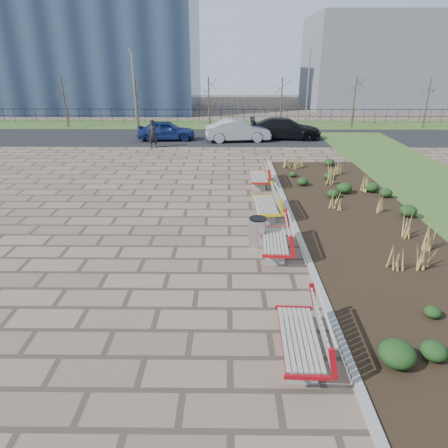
{
  "coord_description": "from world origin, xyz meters",
  "views": [
    {
      "loc": [
        1.61,
        -7.86,
        5.4
      ],
      "look_at": [
        1.5,
        3.0,
        0.9
      ],
      "focal_mm": 32.0,
      "sensor_mm": 36.0,
      "label": 1
    }
  ],
  "objects_px": {
    "bench_b": "(275,238)",
    "car_silver": "(238,131)",
    "bench_a": "(300,335)",
    "litter_bin": "(258,232)",
    "car_black": "(285,128)",
    "car_blue": "(166,130)",
    "pedestrian": "(153,134)",
    "bench_c": "(266,203)",
    "lamp_east": "(307,91)",
    "lamp_west": "(134,90)",
    "bench_d": "(258,175)"
  },
  "relations": [
    {
      "from": "bench_b",
      "to": "car_silver",
      "type": "xyz_separation_m",
      "value": [
        -0.71,
        17.52,
        0.26
      ]
    },
    {
      "from": "car_silver",
      "to": "bench_a",
      "type": "bearing_deg",
      "value": 175.06
    },
    {
      "from": "litter_bin",
      "to": "car_silver",
      "type": "bearing_deg",
      "value": 90.82
    },
    {
      "from": "car_black",
      "to": "car_blue",
      "type": "bearing_deg",
      "value": 96.84
    },
    {
      "from": "bench_a",
      "to": "pedestrian",
      "type": "relative_size",
      "value": 1.16
    },
    {
      "from": "car_black",
      "to": "bench_c",
      "type": "bearing_deg",
      "value": 172.56
    },
    {
      "from": "pedestrian",
      "to": "car_blue",
      "type": "xyz_separation_m",
      "value": [
        0.48,
        2.59,
        -0.2
      ]
    },
    {
      "from": "lamp_east",
      "to": "car_blue",
      "type": "bearing_deg",
      "value": -154.23
    },
    {
      "from": "bench_b",
      "to": "bench_a",
      "type": "bearing_deg",
      "value": -86.77
    },
    {
      "from": "litter_bin",
      "to": "lamp_east",
      "type": "bearing_deg",
      "value": 76.38
    },
    {
      "from": "bench_b",
      "to": "lamp_east",
      "type": "relative_size",
      "value": 0.35
    },
    {
      "from": "car_silver",
      "to": "lamp_west",
      "type": "relative_size",
      "value": 0.75
    },
    {
      "from": "car_blue",
      "to": "car_silver",
      "type": "distance_m",
      "value": 5.09
    },
    {
      "from": "bench_b",
      "to": "bench_c",
      "type": "height_order",
      "value": "same"
    },
    {
      "from": "bench_d",
      "to": "lamp_west",
      "type": "distance_m",
      "value": 18.73
    },
    {
      "from": "litter_bin",
      "to": "car_blue",
      "type": "height_order",
      "value": "car_blue"
    },
    {
      "from": "bench_a",
      "to": "lamp_east",
      "type": "bearing_deg",
      "value": 81.76
    },
    {
      "from": "car_silver",
      "to": "car_black",
      "type": "relative_size",
      "value": 0.88
    },
    {
      "from": "litter_bin",
      "to": "lamp_west",
      "type": "relative_size",
      "value": 0.15
    },
    {
      "from": "car_silver",
      "to": "bench_c",
      "type": "bearing_deg",
      "value": 176.02
    },
    {
      "from": "car_silver",
      "to": "car_black",
      "type": "bearing_deg",
      "value": -80.33
    },
    {
      "from": "bench_a",
      "to": "bench_d",
      "type": "bearing_deg",
      "value": 92.03
    },
    {
      "from": "car_black",
      "to": "lamp_west",
      "type": "relative_size",
      "value": 0.85
    },
    {
      "from": "bench_b",
      "to": "car_black",
      "type": "relative_size",
      "value": 0.41
    },
    {
      "from": "bench_a",
      "to": "car_blue",
      "type": "bearing_deg",
      "value": 106.51
    },
    {
      "from": "bench_a",
      "to": "pedestrian",
      "type": "height_order",
      "value": "pedestrian"
    },
    {
      "from": "car_black",
      "to": "lamp_west",
      "type": "bearing_deg",
      "value": 71.34
    },
    {
      "from": "bench_a",
      "to": "bench_c",
      "type": "relative_size",
      "value": 1.0
    },
    {
      "from": "car_blue",
      "to": "lamp_west",
      "type": "relative_size",
      "value": 0.67
    },
    {
      "from": "bench_c",
      "to": "bench_a",
      "type": "bearing_deg",
      "value": -92.26
    },
    {
      "from": "bench_d",
      "to": "litter_bin",
      "type": "height_order",
      "value": "bench_d"
    },
    {
      "from": "litter_bin",
      "to": "car_black",
      "type": "xyz_separation_m",
      "value": [
        3.21,
        18.0,
        0.31
      ]
    },
    {
      "from": "bench_b",
      "to": "lamp_west",
      "type": "xyz_separation_m",
      "value": [
        -9.0,
        23.12,
        2.54
      ]
    },
    {
      "from": "bench_b",
      "to": "car_silver",
      "type": "height_order",
      "value": "car_silver"
    },
    {
      "from": "bench_a",
      "to": "litter_bin",
      "type": "height_order",
      "value": "bench_a"
    },
    {
      "from": "lamp_west",
      "to": "car_black",
      "type": "bearing_deg",
      "value": -21.27
    },
    {
      "from": "car_blue",
      "to": "car_black",
      "type": "relative_size",
      "value": 0.79
    },
    {
      "from": "bench_a",
      "to": "car_black",
      "type": "height_order",
      "value": "car_black"
    },
    {
      "from": "bench_c",
      "to": "lamp_west",
      "type": "height_order",
      "value": "lamp_west"
    },
    {
      "from": "bench_c",
      "to": "car_black",
      "type": "bearing_deg",
      "value": 77.69
    },
    {
      "from": "bench_c",
      "to": "litter_bin",
      "type": "distance_m",
      "value": 2.56
    },
    {
      "from": "litter_bin",
      "to": "lamp_west",
      "type": "height_order",
      "value": "lamp_west"
    },
    {
      "from": "car_silver",
      "to": "lamp_west",
      "type": "distance_m",
      "value": 10.26
    },
    {
      "from": "bench_b",
      "to": "bench_c",
      "type": "xyz_separation_m",
      "value": [
        0.0,
        3.07,
        0.0
      ]
    },
    {
      "from": "litter_bin",
      "to": "lamp_east",
      "type": "xyz_separation_m",
      "value": [
        5.47,
        22.57,
        2.59
      ]
    },
    {
      "from": "bench_b",
      "to": "bench_d",
      "type": "height_order",
      "value": "same"
    },
    {
      "from": "bench_b",
      "to": "bench_c",
      "type": "relative_size",
      "value": 1.0
    },
    {
      "from": "bench_c",
      "to": "lamp_west",
      "type": "bearing_deg",
      "value": 111.92
    },
    {
      "from": "litter_bin",
      "to": "car_blue",
      "type": "xyz_separation_m",
      "value": [
        -5.31,
        17.37,
        0.26
      ]
    },
    {
      "from": "bench_d",
      "to": "car_silver",
      "type": "bearing_deg",
      "value": 93.67
    }
  ]
}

